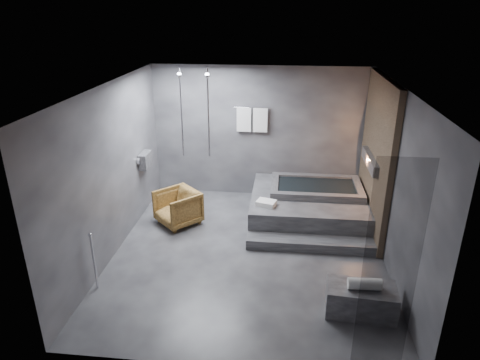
# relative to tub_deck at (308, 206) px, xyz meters

# --- Properties ---
(room) EXTENTS (5.00, 5.04, 2.82)m
(room) POSITION_rel_tub_deck_xyz_m (-0.65, -1.21, 1.48)
(room) COLOR #2A2A2D
(room) RESTS_ON ground
(tub_deck) EXTENTS (2.20, 2.00, 0.50)m
(tub_deck) POSITION_rel_tub_deck_xyz_m (0.00, 0.00, 0.00)
(tub_deck) COLOR #2F2F31
(tub_deck) RESTS_ON ground
(tub_step) EXTENTS (2.20, 0.36, 0.18)m
(tub_step) POSITION_rel_tub_deck_xyz_m (0.00, -1.18, -0.16)
(tub_step) COLOR #2F2F31
(tub_step) RESTS_ON ground
(concrete_bench) EXTENTS (0.96, 0.58, 0.42)m
(concrete_bench) POSITION_rel_tub_deck_xyz_m (0.61, -2.79, -0.04)
(concrete_bench) COLOR #343436
(concrete_bench) RESTS_ON ground
(driftwood_chair) EXTENTS (1.02, 1.02, 0.67)m
(driftwood_chair) POSITION_rel_tub_deck_xyz_m (-2.49, -0.52, 0.08)
(driftwood_chair) COLOR #4D3213
(driftwood_chair) RESTS_ON ground
(rolled_towel) EXTENTS (0.44, 0.17, 0.16)m
(rolled_towel) POSITION_rel_tub_deck_xyz_m (0.62, -2.83, 0.24)
(rolled_towel) COLOR silver
(rolled_towel) RESTS_ON concrete_bench
(deck_towel) EXTENTS (0.40, 0.34, 0.09)m
(deck_towel) POSITION_rel_tub_deck_xyz_m (-0.80, -0.58, 0.30)
(deck_towel) COLOR white
(deck_towel) RESTS_ON tub_deck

